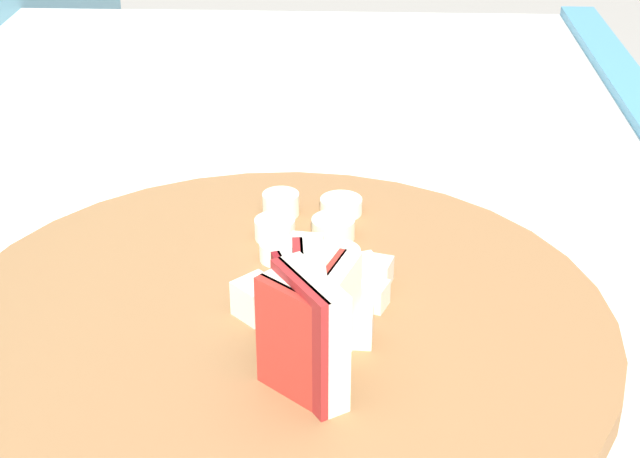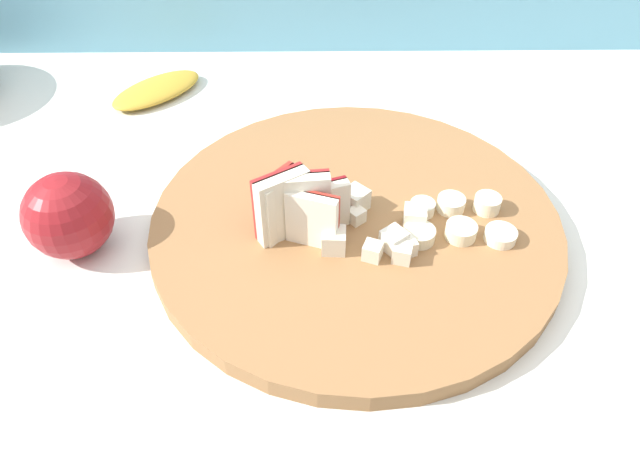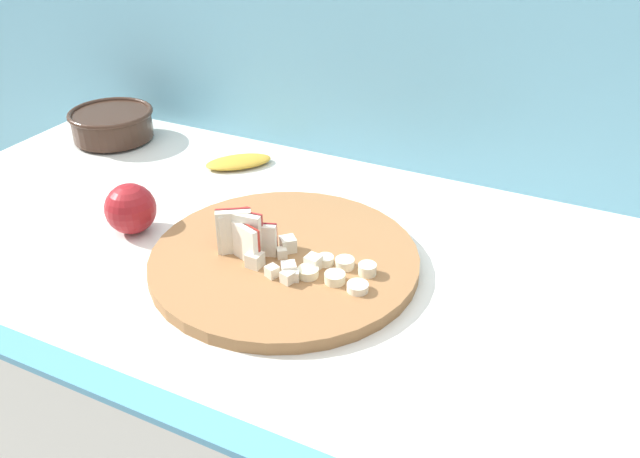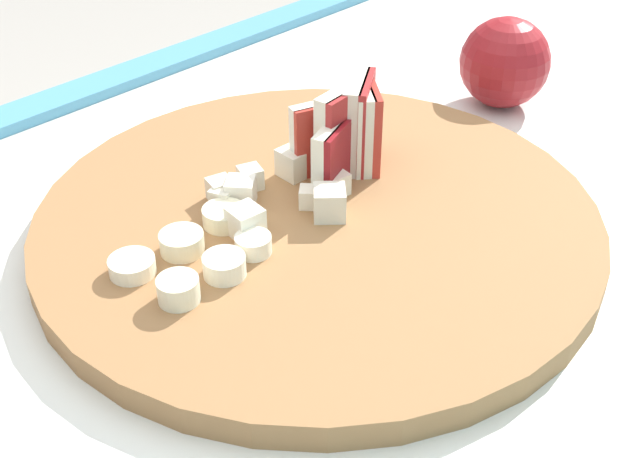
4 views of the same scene
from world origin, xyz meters
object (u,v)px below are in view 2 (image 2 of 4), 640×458
at_px(banana_slice_rows, 457,220).
at_px(cutting_board, 358,223).
at_px(whole_apple, 68,215).
at_px(apple_wedge_fan, 297,207).
at_px(banana_peel, 157,90).
at_px(apple_dice_pile, 372,227).

bearing_deg(banana_slice_rows, cutting_board, 171.14).
bearing_deg(whole_apple, apple_wedge_fan, -0.49).
xyz_separation_m(apple_wedge_fan, banana_peel, (-0.19, 0.28, -0.04)).
bearing_deg(apple_wedge_fan, banana_peel, 123.75).
relative_size(banana_slice_rows, whole_apple, 1.29).
distance_m(cutting_board, whole_apple, 0.27).
xyz_separation_m(apple_wedge_fan, apple_dice_pile, (0.07, -0.00, -0.02)).
bearing_deg(apple_dice_pile, apple_wedge_fan, 176.24).
height_order(banana_peel, whole_apple, whole_apple).
height_order(apple_dice_pile, banana_peel, apple_dice_pile).
distance_m(banana_slice_rows, whole_apple, 0.36).
bearing_deg(apple_dice_pile, whole_apple, 178.70).
xyz_separation_m(cutting_board, banana_slice_rows, (0.09, -0.01, 0.02)).
xyz_separation_m(apple_dice_pile, banana_slice_rows, (0.08, 0.01, -0.00)).
relative_size(apple_dice_pile, whole_apple, 1.23).
distance_m(apple_wedge_fan, apple_dice_pile, 0.07).
relative_size(apple_wedge_fan, apple_dice_pile, 0.89).
bearing_deg(apple_dice_pile, banana_slice_rows, 8.59).
bearing_deg(cutting_board, whole_apple, -175.63).
distance_m(cutting_board, banana_peel, 0.36).
xyz_separation_m(banana_slice_rows, whole_apple, (-0.36, -0.01, 0.01)).
bearing_deg(apple_wedge_fan, banana_slice_rows, 3.00).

